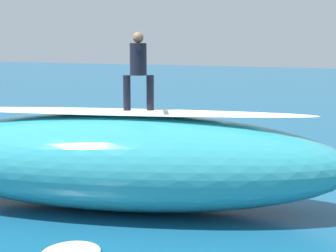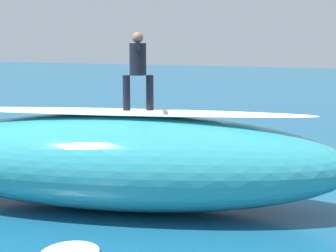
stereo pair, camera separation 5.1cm
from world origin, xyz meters
TOP-DOWN VIEW (x-y plane):
  - ground_plane at (0.00, 0.00)m, footprint 120.00×120.00m
  - wave_crest at (0.07, 2.47)m, footprint 9.44×5.17m
  - wave_foam_lip at (0.07, 2.47)m, footprint 7.64×3.06m
  - surfboard_riding at (-0.27, 2.37)m, footprint 2.26×1.58m
  - surfer_riding at (-0.27, 2.37)m, footprint 0.77×1.31m
  - surfboard_paddling at (0.22, -1.37)m, footprint 1.74×1.91m
  - surfer_paddling at (0.14, -1.28)m, footprint 1.22×1.39m
  - foam_patch_near at (0.63, -2.75)m, footprint 0.78×1.05m

SIDE VIEW (x-z plane):
  - ground_plane at x=0.00m, z-range 0.00..0.00m
  - surfboard_paddling at x=0.22m, z-range 0.00..0.07m
  - foam_patch_near at x=0.63m, z-range 0.00..0.14m
  - surfer_paddling at x=0.14m, z-range 0.05..0.35m
  - wave_crest at x=0.07m, z-range 0.00..1.91m
  - wave_foam_lip at x=0.07m, z-range 1.91..1.99m
  - surfboard_riding at x=-0.27m, z-range 1.91..2.00m
  - surfer_riding at x=-0.27m, z-range 2.12..3.64m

